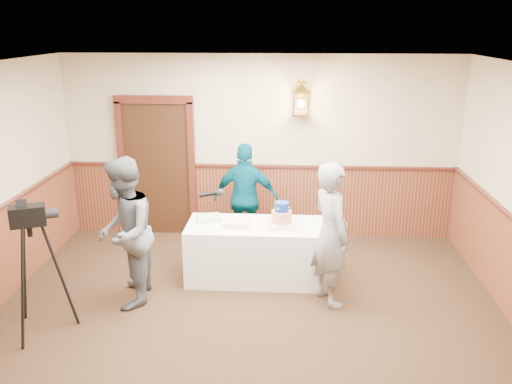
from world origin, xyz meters
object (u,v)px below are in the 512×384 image
(sheet_cake_green, at_px, (209,218))
(baker, at_px, (331,234))
(tv_camera_rig, at_px, (36,276))
(tiered_cake, at_px, (282,217))
(assistant_p, at_px, (246,198))
(display_table, at_px, (257,251))
(sheet_cake_yellow, at_px, (237,224))
(interviewer, at_px, (125,233))

(sheet_cake_green, relative_size, baker, 0.17)
(sheet_cake_green, distance_m, tv_camera_rig, 2.24)
(tiered_cake, relative_size, assistant_p, 0.22)
(assistant_p, bearing_deg, baker, 131.28)
(display_table, relative_size, sheet_cake_yellow, 5.64)
(interviewer, bearing_deg, tv_camera_rig, -55.47)
(interviewer, xyz_separation_m, assistant_p, (1.28, 1.67, -0.09))
(display_table, height_order, tiered_cake, tiered_cake)
(sheet_cake_yellow, bearing_deg, display_table, 15.11)
(tiered_cake, bearing_deg, sheet_cake_green, 170.42)
(tiered_cake, height_order, baker, baker)
(baker, bearing_deg, assistant_p, 11.50)
(display_table, xyz_separation_m, sheet_cake_green, (-0.64, 0.10, 0.41))
(baker, bearing_deg, interviewer, 69.03)
(baker, height_order, assistant_p, baker)
(interviewer, height_order, baker, interviewer)
(tiered_cake, bearing_deg, assistant_p, 118.19)
(sheet_cake_yellow, distance_m, assistant_p, 1.00)
(tiered_cake, bearing_deg, sheet_cake_yellow, -179.30)
(tiered_cake, relative_size, sheet_cake_yellow, 1.10)
(assistant_p, relative_size, tv_camera_rig, 1.12)
(sheet_cake_green, distance_m, assistant_p, 0.93)
(sheet_cake_yellow, xyz_separation_m, interviewer, (-1.24, -0.68, 0.11))
(interviewer, relative_size, assistant_p, 1.11)
(baker, relative_size, tv_camera_rig, 1.21)
(tiered_cake, distance_m, tv_camera_rig, 2.93)
(sheet_cake_green, bearing_deg, tiered_cake, -9.58)
(tiered_cake, height_order, sheet_cake_green, tiered_cake)
(display_table, height_order, sheet_cake_yellow, sheet_cake_yellow)
(baker, distance_m, tv_camera_rig, 3.29)
(tiered_cake, distance_m, assistant_p, 1.12)
(sheet_cake_green, height_order, tv_camera_rig, tv_camera_rig)
(interviewer, height_order, tv_camera_rig, interviewer)
(sheet_cake_green, bearing_deg, assistant_p, 62.94)
(display_table, bearing_deg, assistant_p, 103.07)
(display_table, xyz_separation_m, tv_camera_rig, (-2.27, -1.42, 0.27))
(tiered_cake, xyz_separation_m, assistant_p, (-0.53, 0.99, -0.08))
(display_table, xyz_separation_m, sheet_cake_yellow, (-0.25, -0.07, 0.41))
(sheet_cake_yellow, bearing_deg, interviewer, -151.48)
(sheet_cake_yellow, bearing_deg, assistant_p, 87.77)
(assistant_p, height_order, tv_camera_rig, assistant_p)
(display_table, xyz_separation_m, assistant_p, (-0.21, 0.93, 0.43))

